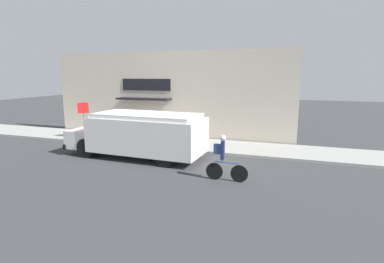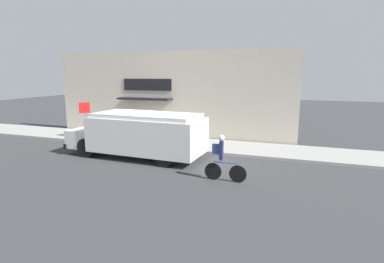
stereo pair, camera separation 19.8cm
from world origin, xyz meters
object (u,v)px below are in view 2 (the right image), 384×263
at_px(cyclist, 222,158).
at_px(trash_bin, 121,131).
at_px(stop_sign_post, 85,114).
at_px(school_bus, 140,134).

relative_size(cyclist, trash_bin, 2.01).
distance_m(stop_sign_post, trash_bin, 2.23).
distance_m(school_bus, trash_bin, 4.05).
relative_size(school_bus, cyclist, 3.91).
bearing_deg(trash_bin, stop_sign_post, -157.60).
bearing_deg(stop_sign_post, school_bus, -23.74).
xyz_separation_m(stop_sign_post, trash_bin, (1.83, 0.76, -1.01)).
distance_m(school_bus, stop_sign_post, 5.15).
bearing_deg(trash_bin, cyclist, -33.07).
xyz_separation_m(cyclist, trash_bin, (-7.18, 4.68, -0.28)).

